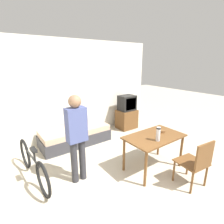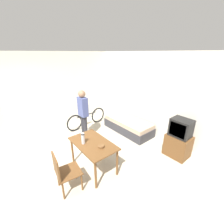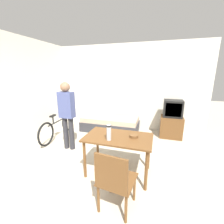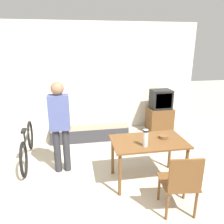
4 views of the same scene
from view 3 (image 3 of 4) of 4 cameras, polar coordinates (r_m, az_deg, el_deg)
name	(u,v)px [view 3 (image 3 of 4)]	position (r m, az deg, el deg)	size (l,w,h in m)	color
ground_plane	(63,204)	(2.59, -18.15, -30.36)	(20.00, 20.00, 0.00)	#B2A893
wall_back	(121,87)	(5.01, 3.59, 9.34)	(5.24, 0.06, 2.70)	silver
wall_left	(27,91)	(4.59, -29.61, 7.03)	(0.06, 4.38, 2.70)	silver
daybed	(110,124)	(4.83, -0.77, -4.55)	(1.80, 0.79, 0.45)	#333338
tv	(172,121)	(4.60, 21.76, -3.03)	(0.60, 0.49, 1.09)	brown
dining_table	(118,142)	(2.70, 2.42, -11.17)	(1.17, 0.70, 0.72)	brown
wooden_chair	(114,179)	(2.07, 0.93, -24.29)	(0.51, 0.51, 0.89)	brown
bicycle	(58,127)	(4.57, -19.89, -5.28)	(0.16, 1.68, 0.72)	black
person_standing	(67,112)	(3.63, -16.77, 0.12)	(0.34, 0.22, 1.61)	#28282D
thermos_flask	(109,132)	(2.48, -1.22, -7.54)	(0.08, 0.08, 0.26)	#B7B7BC
mate_bowl	(134,136)	(2.65, 8.29, -9.09)	(0.14, 0.14, 0.05)	brown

